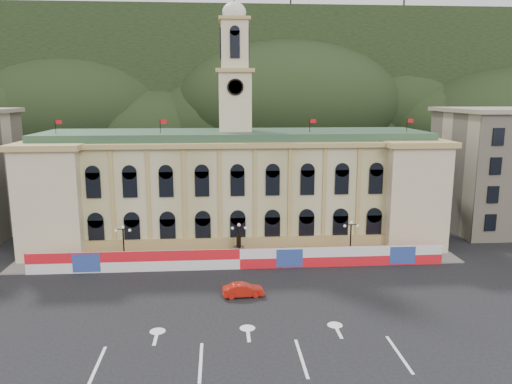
{
  "coord_description": "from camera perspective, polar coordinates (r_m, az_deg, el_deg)",
  "views": [
    {
      "loc": [
        -2.36,
        -42.07,
        20.71
      ],
      "look_at": [
        2.18,
        18.0,
        8.83
      ],
      "focal_mm": 35.0,
      "sensor_mm": 36.0,
      "label": 1
    }
  ],
  "objects": [
    {
      "name": "ground",
      "position": [
        46.95,
        -1.03,
        -15.02
      ],
      "size": [
        260.0,
        260.0,
        0.0
      ],
      "primitive_type": "plane",
      "color": "black",
      "rests_on": "ground"
    },
    {
      "name": "lane_markings",
      "position": [
        42.52,
        -0.62,
        -17.98
      ],
      "size": [
        26.0,
        10.0,
        0.02
      ],
      "primitive_type": null,
      "color": "white",
      "rests_on": "ground"
    },
    {
      "name": "hill_ridge",
      "position": [
        164.08,
        -3.55,
        10.71
      ],
      "size": [
        230.0,
        80.0,
        64.0
      ],
      "color": "black",
      "rests_on": "ground"
    },
    {
      "name": "city_hall",
      "position": [
        70.91,
        -2.34,
        0.7
      ],
      "size": [
        56.2,
        17.6,
        37.1
      ],
      "color": "beige",
      "rests_on": "ground"
    },
    {
      "name": "hoarding_fence",
      "position": [
        60.4,
        -1.81,
        -7.64
      ],
      "size": [
        50.0,
        0.44,
        2.5
      ],
      "color": "red",
      "rests_on": "ground"
    },
    {
      "name": "pavement",
      "position": [
        63.32,
        -1.97,
        -7.86
      ],
      "size": [
        56.0,
        5.5,
        0.16
      ],
      "primitive_type": "cube",
      "color": "slate",
      "rests_on": "ground"
    },
    {
      "name": "statue",
      "position": [
        63.2,
        -1.98,
        -6.84
      ],
      "size": [
        1.4,
        1.4,
        3.72
      ],
      "color": "#595651",
      "rests_on": "ground"
    },
    {
      "name": "lamp_left",
      "position": [
        62.73,
        -14.9,
        -5.56
      ],
      "size": [
        1.96,
        0.44,
        5.15
      ],
      "color": "black",
      "rests_on": "ground"
    },
    {
      "name": "lamp_center",
      "position": [
        61.69,
        -1.96,
        -5.46
      ],
      "size": [
        1.96,
        0.44,
        5.15
      ],
      "color": "black",
      "rests_on": "ground"
    },
    {
      "name": "lamp_right",
      "position": [
        63.78,
        10.76,
        -5.1
      ],
      "size": [
        1.96,
        0.44,
        5.15
      ],
      "color": "black",
      "rests_on": "ground"
    },
    {
      "name": "red_sedan",
      "position": [
        52.75,
        -1.48,
        -11.13
      ],
      "size": [
        2.26,
        4.55,
        1.41
      ],
      "primitive_type": "imported",
      "rotation": [
        0.0,
        0.0,
        1.66
      ],
      "color": "#B5170C",
      "rests_on": "ground"
    }
  ]
}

